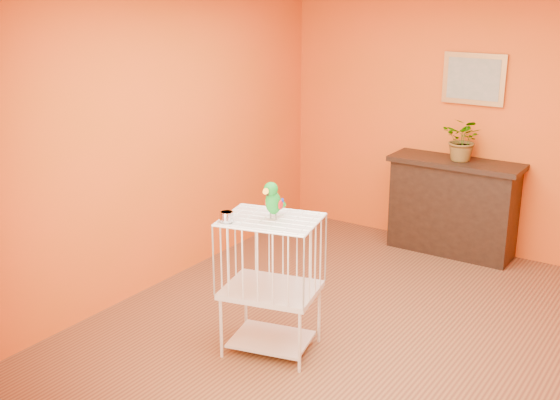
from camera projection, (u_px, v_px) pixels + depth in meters
The scene contains 8 objects.
ground at pixel (363, 330), 5.59m from camera, with size 4.50×4.50×0.00m, color brown.
room_shell at pixel (371, 136), 5.11m from camera, with size 4.50×4.50×4.50m.
console_cabinet at pixel (453, 207), 7.07m from camera, with size 1.31×0.47×0.97m.
potted_plant at pixel (464, 144), 6.87m from camera, with size 0.39×0.43×0.34m, color #26722D.
framed_picture at pixel (474, 79), 6.83m from camera, with size 0.62×0.04×0.50m.
birdcage at pixel (271, 283), 5.14m from camera, with size 0.78×0.66×1.04m.
feed_cup at pixel (226, 217), 4.92m from camera, with size 0.10×0.10×0.07m, color silver.
parrot at pixel (273, 200), 4.95m from camera, with size 0.14×0.25×0.28m.
Camera 1 is at (2.22, -4.55, 2.66)m, focal length 45.00 mm.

